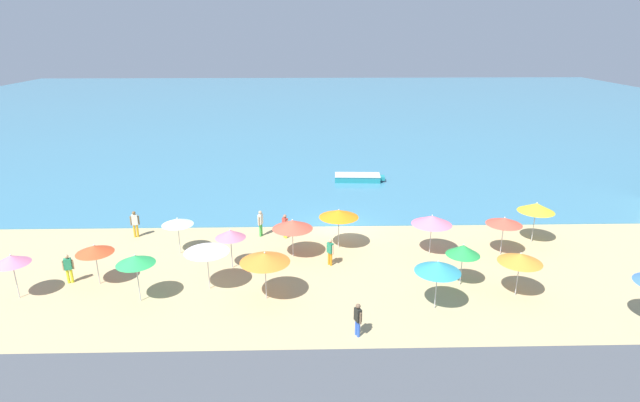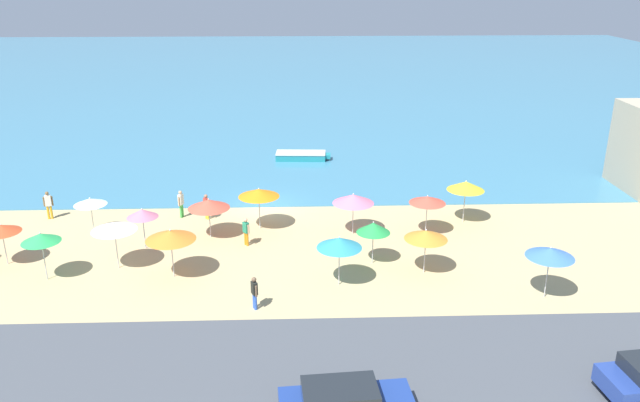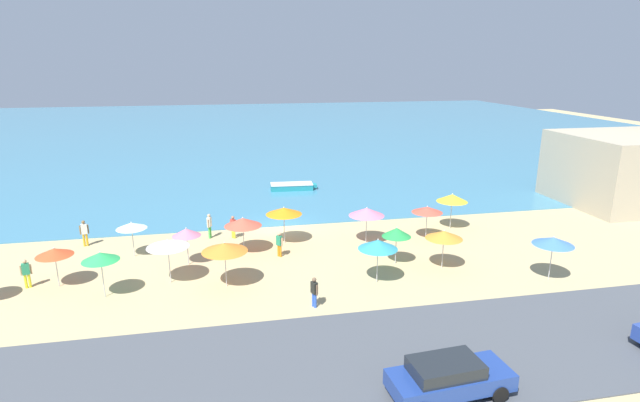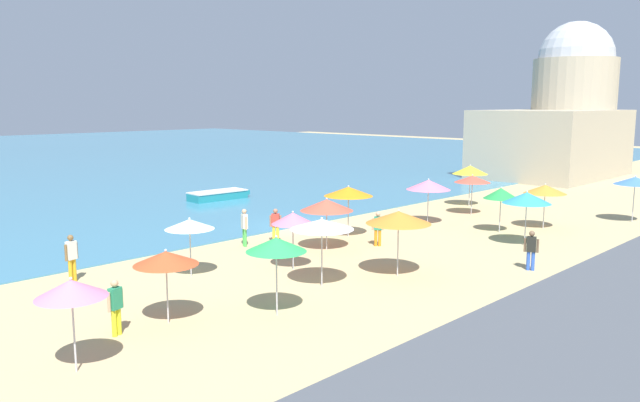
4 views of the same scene
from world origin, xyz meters
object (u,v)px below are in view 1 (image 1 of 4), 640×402
object	(u,v)px
beach_umbrella_12	(265,258)
bather_1	(68,267)
beach_umbrella_2	(463,250)
beach_umbrella_14	(520,258)
beach_umbrella_11	(230,234)
beach_umbrella_7	(135,260)
beach_umbrella_5	(438,267)
beach_umbrella_9	(94,249)
bather_2	(135,223)
bather_5	(330,251)
bather_3	(261,222)
bather_0	(285,225)
beach_umbrella_10	(432,220)
beach_umbrella_1	(339,214)
beach_umbrella_15	(207,249)
beach_umbrella_8	(536,207)
beach_umbrella_3	(504,221)
beach_umbrella_13	(11,260)
bather_4	(358,318)
beach_umbrella_4	(177,222)
beach_umbrella_6	(292,224)

from	to	relation	value
beach_umbrella_12	bather_1	world-z (taller)	beach_umbrella_12
beach_umbrella_2	beach_umbrella_14	xyz separation A→B (m)	(2.51, -1.19, 0.08)
beach_umbrella_11	beach_umbrella_7	bearing A→B (deg)	-138.75
beach_umbrella_5	beach_umbrella_9	bearing A→B (deg)	170.46
bather_2	bather_5	bearing A→B (deg)	-19.44
beach_umbrella_5	bather_3	size ratio (longest dim) A/B	1.46
beach_umbrella_9	bather_0	xyz separation A→B (m)	(9.67, 5.96, -1.11)
beach_umbrella_5	bather_3	xyz separation A→B (m)	(-9.25, 9.21, -1.26)
beach_umbrella_2	bather_1	distance (m)	20.87
beach_umbrella_10	bather_1	bearing A→B (deg)	-170.95
beach_umbrella_1	bather_3	world-z (taller)	beach_umbrella_1
beach_umbrella_12	bather_5	distance (m)	5.20
beach_umbrella_5	beach_umbrella_11	distance (m)	11.46
beach_umbrella_2	beach_umbrella_15	world-z (taller)	beach_umbrella_15
beach_umbrella_5	bather_2	bearing A→B (deg)	152.00
beach_umbrella_8	beach_umbrella_12	distance (m)	17.72
beach_umbrella_3	beach_umbrella_13	xyz separation A→B (m)	(-26.29, -4.55, -0.00)
bather_4	beach_umbrella_14	bearing A→B (deg)	21.61
beach_umbrella_1	beach_umbrella_2	size ratio (longest dim) A/B	1.08
beach_umbrella_12	bather_0	xyz separation A→B (m)	(0.64, 7.74, -1.37)
bather_3	beach_umbrella_4	bearing A→B (deg)	-151.58
beach_umbrella_14	beach_umbrella_10	bearing A→B (deg)	122.08
beach_umbrella_6	bather_0	distance (m)	3.09
bather_5	bather_3	bearing A→B (deg)	134.89
beach_umbrella_15	bather_2	distance (m)	9.36
bather_5	beach_umbrella_3	bearing A→B (deg)	6.80
bather_0	bather_3	world-z (taller)	bather_3
beach_umbrella_7	beach_umbrella_5	bearing A→B (deg)	-4.16
beach_umbrella_9	beach_umbrella_10	bearing A→B (deg)	10.25
beach_umbrella_8	beach_umbrella_11	xyz separation A→B (m)	(-18.62, -3.18, -0.26)
beach_umbrella_12	beach_umbrella_13	size ratio (longest dim) A/B	1.07
bather_2	bather_4	bearing A→B (deg)	-40.50
beach_umbrella_8	beach_umbrella_7	bearing A→B (deg)	-163.42
beach_umbrella_6	bather_5	size ratio (longest dim) A/B	1.48
beach_umbrella_8	bather_0	size ratio (longest dim) A/B	1.66
beach_umbrella_3	bather_1	bearing A→B (deg)	-172.94
beach_umbrella_2	beach_umbrella_10	size ratio (longest dim) A/B	0.94
beach_umbrella_14	beach_umbrella_3	bearing A→B (deg)	77.95
beach_umbrella_4	beach_umbrella_11	distance (m)	4.00
beach_umbrella_3	beach_umbrella_13	bearing A→B (deg)	-170.18
bather_0	bather_1	size ratio (longest dim) A/B	0.98
beach_umbrella_4	bather_2	xyz separation A→B (m)	(-3.47, 2.56, -1.04)
beach_umbrella_9	beach_umbrella_10	distance (m)	18.82
beach_umbrella_1	beach_umbrella_10	xyz separation A→B (m)	(5.48, -0.97, -0.09)
bather_1	bather_2	world-z (taller)	bather_2
bather_5	bather_0	bearing A→B (deg)	124.24
beach_umbrella_15	bather_1	distance (m)	7.74
beach_umbrella_1	beach_umbrella_3	bearing A→B (deg)	-6.75
beach_umbrella_1	bather_4	bearing A→B (deg)	-88.27
beach_umbrella_9	bather_3	world-z (taller)	beach_umbrella_9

